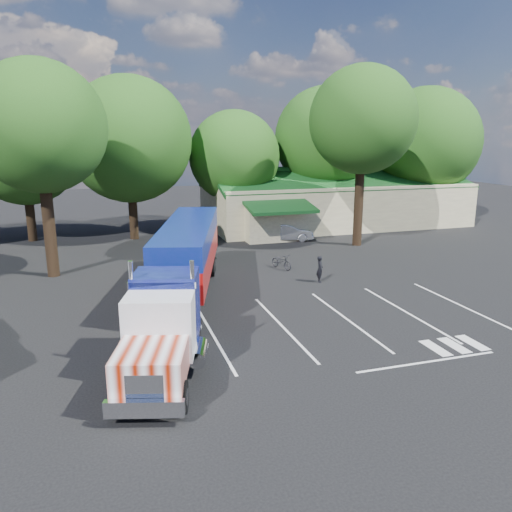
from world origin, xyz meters
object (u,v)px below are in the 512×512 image
object	(u,v)px
silver_sedan	(285,232)
semi_truck	(184,263)
woman	(320,269)
bicycle	(282,261)

from	to	relation	value
silver_sedan	semi_truck	bearing A→B (deg)	153.98
woman	silver_sedan	xyz separation A→B (m)	(2.22, 11.69, -0.06)
semi_truck	silver_sedan	size ratio (longest dim) A/B	4.38
woman	bicycle	world-z (taller)	woman
bicycle	silver_sedan	bearing A→B (deg)	47.07
semi_truck	woman	size ratio (longest dim) A/B	12.28
semi_truck	bicycle	distance (m)	9.33
semi_truck	silver_sedan	distance (m)	17.46
woman	bicycle	distance (m)	3.69
semi_truck	woman	distance (m)	8.69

